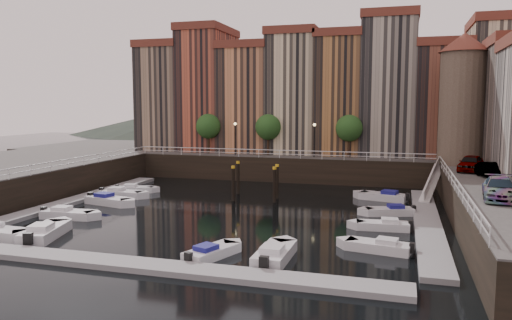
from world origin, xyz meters
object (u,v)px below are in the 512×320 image
(mooring_pilings, at_px, (255,183))
(car_c, at_px, (500,190))
(gangway, at_px, (432,180))
(boat_left_1, at_px, (67,214))
(corner_tower, at_px, (462,97))
(car_b, at_px, (491,172))
(boat_left_2, at_px, (108,200))
(car_a, at_px, (471,164))

(mooring_pilings, xyz_separation_m, car_c, (20.28, -11.22, 2.09))
(gangway, xyz_separation_m, boat_left_1, (-29.55, -17.35, -1.56))
(gangway, distance_m, car_c, 16.38)
(corner_tower, bearing_deg, mooring_pilings, -155.10)
(corner_tower, distance_m, car_b, 11.96)
(gangway, xyz_separation_m, boat_left_2, (-29.55, -11.30, -1.53))
(boat_left_1, bearing_deg, gangway, 25.64)
(gangway, bearing_deg, boat_left_1, -149.58)
(corner_tower, bearing_deg, boat_left_2, -154.05)
(boat_left_2, xyz_separation_m, car_b, (34.00, 5.90, 3.28))
(gangway, xyz_separation_m, car_b, (4.45, -5.40, 1.75))
(corner_tower, distance_m, gangway, 9.86)
(gangway, relative_size, car_b, 2.06)
(boat_left_2, xyz_separation_m, car_a, (32.86, 9.98, 3.40))
(corner_tower, bearing_deg, car_a, -86.05)
(gangway, distance_m, boat_left_1, 34.31)
(boat_left_2, relative_size, car_c, 1.00)
(gangway, height_order, boat_left_1, gangway)
(corner_tower, relative_size, boat_left_1, 2.94)
(car_a, bearing_deg, boat_left_2, -146.16)
(corner_tower, relative_size, gangway, 1.66)
(mooring_pilings, bearing_deg, boat_left_2, -152.43)
(boat_left_1, relative_size, car_b, 1.16)
(boat_left_2, bearing_deg, car_b, 22.59)
(boat_left_2, relative_size, car_b, 1.26)
(boat_left_2, bearing_deg, boat_left_1, -77.23)
(gangway, relative_size, boat_left_2, 1.63)
(car_b, bearing_deg, gangway, 116.50)
(gangway, bearing_deg, car_b, -50.49)
(car_a, bearing_deg, car_b, -57.36)
(car_c, bearing_deg, car_b, 90.20)
(boat_left_1, height_order, car_c, car_c)
(boat_left_1, height_order, boat_left_2, boat_left_2)
(boat_left_2, distance_m, car_a, 34.51)
(boat_left_2, bearing_deg, mooring_pilings, 40.32)
(boat_left_2, xyz_separation_m, car_c, (32.89, -4.64, 3.35))
(mooring_pilings, distance_m, boat_left_2, 14.28)
(car_b, height_order, car_c, car_c)
(corner_tower, bearing_deg, car_b, -81.10)
(corner_tower, relative_size, car_a, 2.99)
(mooring_pilings, relative_size, boat_left_1, 1.11)
(boat_left_2, bearing_deg, corner_tower, 38.70)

